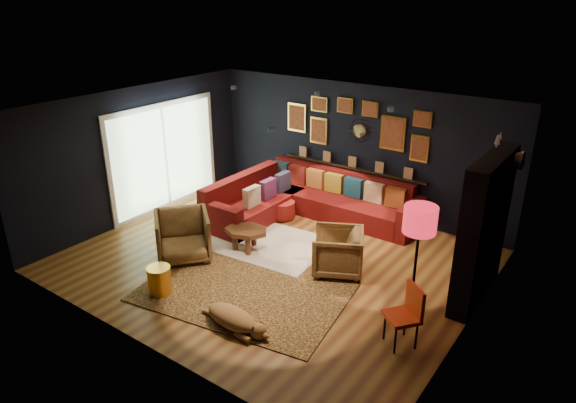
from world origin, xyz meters
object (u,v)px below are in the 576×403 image
Objects in this scene: sectional at (303,202)px; pouf at (283,209)px; armchair_right at (338,250)px; gold_stool at (160,280)px; dog at (232,314)px; armchair_left at (183,234)px; coffee_table at (246,233)px; orange_chair at (407,311)px; floor_lamp at (420,224)px.

pouf is (-0.28, -0.31, -0.13)m from sectional.
armchair_right reaches higher than gold_stool.
dog reaches higher than pouf.
armchair_left is 0.77× the size of dog.
coffee_table is at bearing -78.77° from pouf.
sectional is 3.79× the size of armchair_left.
gold_stool is 0.53× the size of orange_chair.
armchair_right is 1.78m from floor_lamp.
coffee_table is at bearing 178.71° from floor_lamp.
gold_stool is 3.66m from orange_chair.
dog is (1.56, -3.30, 0.01)m from pouf.
dog is (-2.05, -1.04, -0.29)m from orange_chair.
gold_stool is 3.90m from floor_lamp.
orange_chair is (3.61, -2.26, 0.30)m from pouf.
pouf is 0.62× the size of armchair_right.
armchair_left is (-0.69, -2.61, 0.13)m from sectional.
sectional is at bearing 149.17° from floor_lamp.
orange_chair is at bearing -37.63° from sectional.
pouf is 0.30× the size of floor_lamp.
coffee_table is at bearing 128.68° from dog.
sectional reaches higher than armchair_right.
armchair_left is at bearing 157.05° from dog.
armchair_left is 1.12× the size of armchair_right.
armchair_right is at bearing 165.75° from floor_lamp.
sectional is 4.26× the size of armchair_right.
floor_lamp is at bearing 28.05° from gold_stool.
armchair_left is 2.03× the size of gold_stool.
gold_stool is at bearing -151.95° from floor_lamp.
floor_lamp is (-0.21, 0.71, 0.89)m from orange_chair.
armchair_right is at bearing -41.65° from sectional.
floor_lamp is at bearing 47.53° from dog.
armchair_left is 2.62m from armchair_right.
armchair_left is 0.55× the size of floor_lamp.
pouf is 3.30m from gold_stool.
orange_chair reaches higher than coffee_table.
gold_stool reaches higher than dog.
orange_chair is 0.72× the size of dog.
dog is at bearing -55.26° from coffee_table.
floor_lamp is at bearing -24.55° from pouf.
floor_lamp is (3.10, -0.07, 1.04)m from coffee_table.
pouf is 0.42× the size of dog.
sectional reaches higher than coffee_table.
pouf is 4.27m from orange_chair.
armchair_right is at bearing -175.17° from orange_chair.
orange_chair is (3.33, -2.57, 0.17)m from sectional.
armchair_left reaches higher than pouf.
floor_lamp reaches higher than armchair_left.
dog is at bearing -115.17° from orange_chair.
pouf is 0.55× the size of armchair_left.
coffee_table is 1.88× the size of pouf.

